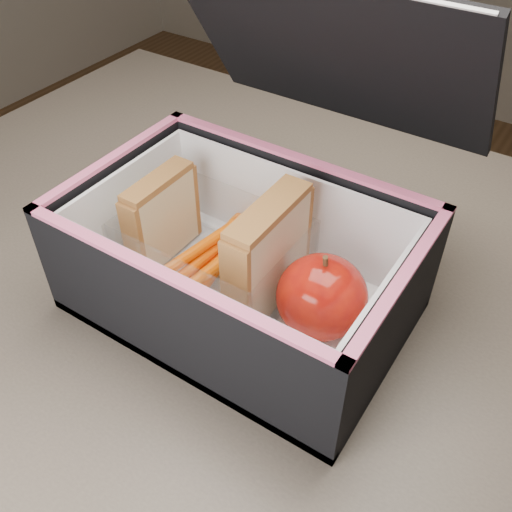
{
  "coord_description": "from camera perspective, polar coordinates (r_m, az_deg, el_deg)",
  "views": [
    {
      "loc": [
        0.16,
        -0.36,
        1.17
      ],
      "look_at": [
        -0.06,
        -0.02,
        0.81
      ],
      "focal_mm": 40.0,
      "sensor_mm": 36.0,
      "label": 1
    }
  ],
  "objects": [
    {
      "name": "kitchen_table",
      "position": [
        0.65,
        5.7,
        -10.95
      ],
      "size": [
        1.2,
        0.8,
        0.75
      ],
      "color": "brown",
      "rests_on": "ground"
    },
    {
      "name": "paper_napkin",
      "position": [
        0.54,
        6.5,
        -7.21
      ],
      "size": [
        0.07,
        0.08,
        0.01
      ],
      "primitive_type": "cube",
      "rotation": [
        0.0,
        0.0,
        0.01
      ],
      "color": "white",
      "rests_on": "lunch_bag"
    },
    {
      "name": "red_apple",
      "position": [
        0.51,
        6.58,
        -4.06
      ],
      "size": [
        0.09,
        0.09,
        0.09
      ],
      "rotation": [
        0.0,
        0.0,
        0.04
      ],
      "color": "maroon",
      "rests_on": "paper_napkin"
    },
    {
      "name": "carrot_sticks",
      "position": [
        0.59,
        -4.27,
        -0.0
      ],
      "size": [
        0.05,
        0.14,
        0.03
      ],
      "color": "orange",
      "rests_on": "plastic_tub"
    },
    {
      "name": "sandwich_right",
      "position": [
        0.52,
        1.22,
        -0.02
      ],
      "size": [
        0.03,
        0.1,
        0.11
      ],
      "color": "#CDB187",
      "rests_on": "plastic_tub"
    },
    {
      "name": "sandwich_left",
      "position": [
        0.59,
        -9.37,
        3.9
      ],
      "size": [
        0.02,
        0.08,
        0.09
      ],
      "color": "#CDB187",
      "rests_on": "plastic_tub"
    },
    {
      "name": "lunch_bag",
      "position": [
        0.54,
        -1.16,
        0.41
      ],
      "size": [
        0.31,
        0.32,
        0.29
      ],
      "color": "black",
      "rests_on": "kitchen_table"
    },
    {
      "name": "plastic_tub",
      "position": [
        0.57,
        -4.29,
        0.55
      ],
      "size": [
        0.17,
        0.12,
        0.07
      ],
      "primitive_type": null,
      "color": "white",
      "rests_on": "lunch_bag"
    }
  ]
}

